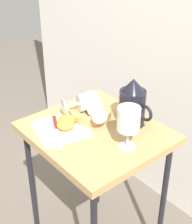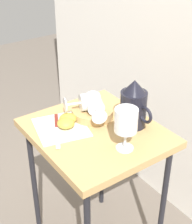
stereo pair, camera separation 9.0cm
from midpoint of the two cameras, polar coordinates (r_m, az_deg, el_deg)
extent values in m
cube|color=tan|center=(1.35, 1.92, -3.51)|extent=(0.52, 0.46, 0.03)
cylinder|color=black|center=(1.63, -8.56, -11.93)|extent=(0.02, 0.02, 0.64)
cylinder|color=black|center=(1.78, 2.44, -7.25)|extent=(0.02, 0.02, 0.64)
cylinder|color=black|center=(1.55, 12.65, -15.23)|extent=(0.02, 0.02, 0.64)
cube|color=silver|center=(1.36, -3.90, -2.57)|extent=(0.24, 0.24, 0.00)
cylinder|color=tan|center=(1.42, 1.24, -0.14)|extent=(0.17, 0.17, 0.03)
cylinder|color=black|center=(1.35, 8.08, 0.44)|extent=(0.10, 0.10, 0.15)
cylinder|color=#D1661E|center=(1.36, 7.99, -0.62)|extent=(0.10, 0.10, 0.08)
cone|color=black|center=(1.30, 8.39, 4.18)|extent=(0.09, 0.09, 0.05)
torus|color=black|center=(1.30, 10.16, -0.55)|extent=(0.07, 0.01, 0.07)
cylinder|color=silver|center=(1.25, 6.84, -5.96)|extent=(0.06, 0.06, 0.00)
cylinder|color=silver|center=(1.23, 6.95, -4.52)|extent=(0.01, 0.01, 0.07)
cylinder|color=silver|center=(1.18, 7.18, -1.40)|extent=(0.08, 0.08, 0.09)
cylinder|color=#D1661E|center=(1.19, 7.13, -2.16)|extent=(0.07, 0.07, 0.04)
cylinder|color=silver|center=(1.38, 1.57, 1.42)|extent=(0.11, 0.10, 0.07)
cylinder|color=silver|center=(1.32, 2.30, -0.13)|extent=(0.06, 0.03, 0.01)
cylinder|color=silver|center=(1.29, 2.64, -0.83)|extent=(0.03, 0.06, 0.06)
cylinder|color=silver|center=(1.39, 0.81, 1.69)|extent=(0.09, 0.10, 0.07)
cylinder|color=silver|center=(1.37, -1.94, 1.30)|extent=(0.03, 0.06, 0.01)
cylinder|color=silver|center=(1.37, -3.24, 1.11)|extent=(0.06, 0.02, 0.06)
ellipsoid|color=#B29938|center=(1.34, -3.10, -1.90)|extent=(0.07, 0.07, 0.04)
ellipsoid|color=#B29938|center=(1.37, -2.80, -1.14)|extent=(0.07, 0.07, 0.04)
cube|color=silver|center=(1.29, -4.39, -4.26)|extent=(0.13, 0.08, 0.00)
cube|color=maroon|center=(1.38, -4.71, -1.47)|extent=(0.08, 0.05, 0.01)
camera|label=1|loc=(0.05, -88.01, 1.17)|focal=55.33mm
camera|label=2|loc=(0.05, 91.99, -1.17)|focal=55.33mm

